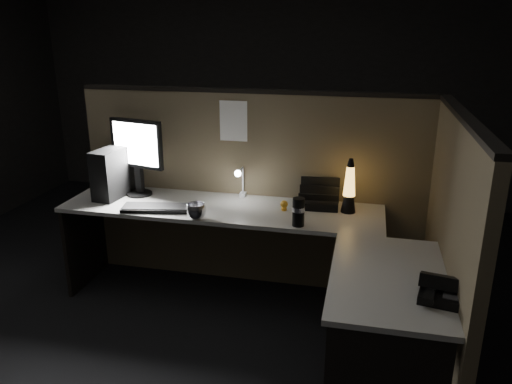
% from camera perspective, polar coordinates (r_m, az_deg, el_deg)
% --- Properties ---
extents(floor, '(6.00, 6.00, 0.00)m').
position_cam_1_polar(floor, '(3.39, -4.21, -17.05)').
color(floor, black).
rests_on(floor, ground).
extents(room_shell, '(6.00, 6.00, 6.00)m').
position_cam_1_polar(room_shell, '(2.78, -5.01, 11.25)').
color(room_shell, silver).
rests_on(room_shell, ground).
extents(partition_back, '(2.66, 0.06, 1.50)m').
position_cam_1_polar(partition_back, '(3.85, -0.47, 0.09)').
color(partition_back, brown).
rests_on(partition_back, ground).
extents(partition_right, '(0.06, 1.66, 1.50)m').
position_cam_1_polar(partition_right, '(3.03, 21.08, -6.56)').
color(partition_right, brown).
rests_on(partition_right, ground).
extents(desk, '(2.60, 1.60, 0.73)m').
position_cam_1_polar(desk, '(3.26, -0.12, -6.64)').
color(desk, '#B8B5AE').
rests_on(desk, ground).
extents(pc_tower, '(0.20, 0.37, 0.37)m').
position_cam_1_polar(pc_tower, '(3.90, -16.08, 2.12)').
color(pc_tower, black).
rests_on(pc_tower, desk).
extents(monitor, '(0.45, 0.19, 0.58)m').
position_cam_1_polar(monitor, '(3.86, -13.46, 4.70)').
color(monitor, black).
rests_on(monitor, desk).
extents(keyboard, '(0.53, 0.26, 0.02)m').
position_cam_1_polar(keyboard, '(3.59, -11.05, -1.81)').
color(keyboard, black).
rests_on(keyboard, desk).
extents(mouse, '(0.11, 0.10, 0.04)m').
position_cam_1_polar(mouse, '(3.50, -7.68, -2.08)').
color(mouse, black).
rests_on(mouse, desk).
extents(clip_lamp, '(0.05, 0.19, 0.25)m').
position_cam_1_polar(clip_lamp, '(3.68, -1.80, 1.25)').
color(clip_lamp, white).
rests_on(clip_lamp, desk).
extents(organizer, '(0.30, 0.26, 0.21)m').
position_cam_1_polar(organizer, '(3.62, 7.18, -0.81)').
color(organizer, black).
rests_on(organizer, desk).
extents(lava_lamp, '(0.10, 0.10, 0.38)m').
position_cam_1_polar(lava_lamp, '(3.49, 10.61, 0.21)').
color(lava_lamp, black).
rests_on(lava_lamp, desk).
extents(travel_mug, '(0.08, 0.08, 0.19)m').
position_cam_1_polar(travel_mug, '(3.23, 4.88, -2.29)').
color(travel_mug, black).
rests_on(travel_mug, desk).
extents(steel_mug, '(0.18, 0.18, 0.11)m').
position_cam_1_polar(steel_mug, '(3.37, -6.84, -2.18)').
color(steel_mug, '#B3B3BA').
rests_on(steel_mug, desk).
extents(figurine, '(0.05, 0.05, 0.05)m').
position_cam_1_polar(figurine, '(3.50, 3.23, -1.39)').
color(figurine, yellow).
rests_on(figurine, desk).
extents(pinned_paper, '(0.21, 0.00, 0.30)m').
position_cam_1_polar(pinned_paper, '(3.71, -2.59, 8.10)').
color(pinned_paper, white).
rests_on(pinned_paper, partition_back).
extents(desk_phone, '(0.24, 0.24, 0.12)m').
position_cam_1_polar(desk_phone, '(2.56, 20.43, -10.46)').
color(desk_phone, black).
rests_on(desk_phone, desk).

